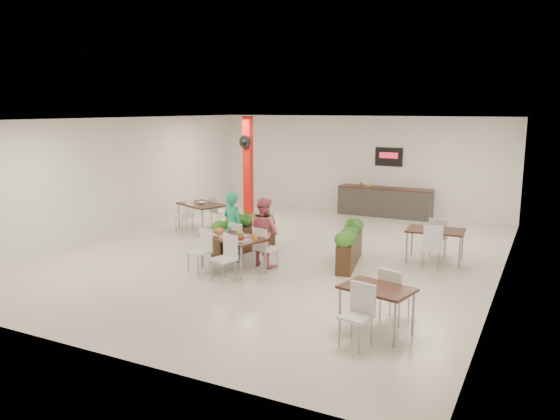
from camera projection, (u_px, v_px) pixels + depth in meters
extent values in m
plane|color=beige|center=(277.00, 253.00, 13.17)|extent=(12.00, 12.00, 0.00)
cube|color=white|center=(359.00, 165.00, 18.13)|extent=(10.00, 0.10, 3.20)
cube|color=white|center=(81.00, 243.00, 7.61)|extent=(10.00, 0.10, 3.20)
cube|color=white|center=(117.00, 176.00, 15.09)|extent=(0.10, 12.00, 3.20)
cube|color=white|center=(505.00, 205.00, 10.65)|extent=(0.10, 12.00, 3.20)
cube|color=white|center=(277.00, 119.00, 12.58)|extent=(10.00, 12.00, 0.04)
cube|color=red|center=(248.00, 166.00, 17.53)|extent=(0.25, 0.25, 3.20)
cylinder|color=black|center=(245.00, 142.00, 17.23)|extent=(0.40, 0.06, 0.40)
sphere|color=black|center=(244.00, 142.00, 17.19)|extent=(0.12, 0.12, 0.12)
cube|color=#2E2B29|center=(385.00, 203.00, 17.59)|extent=(3.00, 0.60, 0.90)
cube|color=black|center=(385.00, 188.00, 17.51)|extent=(3.00, 0.62, 0.04)
cube|color=black|center=(389.00, 157.00, 17.60)|extent=(0.90, 0.04, 0.60)
cube|color=red|center=(389.00, 155.00, 17.56)|extent=(0.60, 0.02, 0.18)
imported|color=#954218|center=(361.00, 183.00, 17.84)|extent=(0.09, 0.09, 0.19)
imported|color=gold|center=(369.00, 184.00, 17.73)|extent=(0.13, 0.13, 0.17)
cube|color=black|center=(233.00, 238.00, 11.65)|extent=(1.58, 1.19, 0.04)
cylinder|color=gray|center=(202.00, 252.00, 11.92)|extent=(0.04, 0.04, 0.71)
cylinder|color=gray|center=(241.00, 264.00, 11.04)|extent=(0.04, 0.04, 0.71)
cylinder|color=gray|center=(226.00, 247.00, 12.40)|extent=(0.04, 0.04, 0.71)
cylinder|color=gray|center=(265.00, 257.00, 11.51)|extent=(0.04, 0.04, 0.71)
cube|color=white|center=(242.00, 242.00, 12.39)|extent=(0.53, 0.53, 0.05)
cube|color=white|center=(235.00, 233.00, 12.22)|extent=(0.41, 0.17, 0.45)
cylinder|color=gray|center=(252.00, 252.00, 12.44)|extent=(0.02, 0.02, 0.43)
cylinder|color=gray|center=(243.00, 250.00, 12.67)|extent=(0.02, 0.02, 0.43)
cylinder|color=gray|center=(241.00, 255.00, 12.20)|extent=(0.02, 0.02, 0.43)
cylinder|color=gray|center=(231.00, 252.00, 12.44)|extent=(0.02, 0.02, 0.43)
cube|color=white|center=(266.00, 249.00, 11.84)|extent=(0.53, 0.53, 0.05)
cube|color=white|center=(260.00, 239.00, 11.66)|extent=(0.41, 0.17, 0.45)
cylinder|color=gray|center=(277.00, 259.00, 11.89)|extent=(0.02, 0.02, 0.43)
cylinder|color=gray|center=(266.00, 256.00, 12.12)|extent=(0.02, 0.02, 0.43)
cylinder|color=gray|center=(266.00, 262.00, 11.65)|extent=(0.02, 0.02, 0.43)
cylinder|color=gray|center=(255.00, 259.00, 11.88)|extent=(0.02, 0.02, 0.43)
cube|color=white|center=(199.00, 252.00, 11.55)|extent=(0.53, 0.53, 0.05)
cube|color=white|center=(206.00, 239.00, 11.64)|extent=(0.41, 0.17, 0.45)
cylinder|color=gray|center=(188.00, 263.00, 11.60)|extent=(0.02, 0.02, 0.43)
cylinder|color=gray|center=(198.00, 266.00, 11.36)|extent=(0.02, 0.02, 0.43)
cylinder|color=gray|center=(201.00, 260.00, 11.83)|extent=(0.02, 0.02, 0.43)
cylinder|color=gray|center=(211.00, 263.00, 11.60)|extent=(0.02, 0.02, 0.43)
cube|color=white|center=(223.00, 259.00, 11.00)|extent=(0.53, 0.53, 0.05)
cube|color=white|center=(230.00, 246.00, 11.09)|extent=(0.41, 0.17, 0.45)
cylinder|color=gray|center=(212.00, 271.00, 11.04)|extent=(0.02, 0.02, 0.43)
cylinder|color=gray|center=(223.00, 274.00, 10.81)|extent=(0.02, 0.02, 0.43)
cylinder|color=gray|center=(225.00, 267.00, 11.28)|extent=(0.02, 0.02, 0.43)
cylinder|color=gray|center=(236.00, 270.00, 11.05)|extent=(0.02, 0.02, 0.43)
cube|color=white|center=(219.00, 234.00, 11.81)|extent=(0.38, 0.38, 0.01)
ellipsoid|color=#AB4C2A|center=(219.00, 231.00, 11.80)|extent=(0.22, 0.22, 0.13)
cube|color=white|center=(240.00, 236.00, 11.66)|extent=(0.33, 0.33, 0.01)
ellipsoid|color=gold|center=(240.00, 233.00, 11.65)|extent=(0.18, 0.18, 0.11)
cube|color=white|center=(241.00, 240.00, 11.28)|extent=(0.33, 0.33, 0.01)
ellipsoid|color=#47140E|center=(241.00, 238.00, 11.27)|extent=(0.16, 0.16, 0.10)
cube|color=white|center=(225.00, 237.00, 11.55)|extent=(0.23, 0.23, 0.01)
ellipsoid|color=white|center=(225.00, 235.00, 11.54)|extent=(0.12, 0.12, 0.07)
cylinder|color=#FFAB1A|center=(256.00, 236.00, 11.35)|extent=(0.07, 0.07, 0.15)
imported|color=brown|center=(220.00, 230.00, 12.08)|extent=(0.12, 0.12, 0.10)
imported|color=#28AD83|center=(233.00, 227.00, 12.38)|extent=(0.68, 0.54, 1.61)
imported|color=#E06378|center=(264.00, 232.00, 12.03)|extent=(0.89, 0.78, 1.53)
cube|color=black|center=(244.00, 239.00, 13.30)|extent=(0.77, 1.94, 0.64)
ellipsoid|color=#1E5618|center=(220.00, 226.00, 12.61)|extent=(0.40, 0.40, 0.32)
ellipsoid|color=#1E5618|center=(232.00, 224.00, 12.91)|extent=(0.40, 0.40, 0.32)
ellipsoid|color=#1E5618|center=(244.00, 221.00, 13.21)|extent=(0.40, 0.40, 0.32)
ellipsoid|color=#1E5618|center=(256.00, 218.00, 13.52)|extent=(0.40, 0.40, 0.32)
ellipsoid|color=#1E5618|center=(267.00, 216.00, 13.82)|extent=(0.40, 0.40, 0.32)
imported|color=#1E5618|center=(244.00, 217.00, 13.20)|extent=(0.37, 0.32, 0.42)
cube|color=black|center=(350.00, 251.00, 12.18)|extent=(0.69, 1.94, 0.64)
ellipsoid|color=#1E5618|center=(344.00, 240.00, 11.34)|extent=(0.40, 0.40, 0.32)
ellipsoid|color=#1E5618|center=(347.00, 235.00, 11.72)|extent=(0.40, 0.40, 0.32)
ellipsoid|color=#1E5618|center=(350.00, 231.00, 12.10)|extent=(0.40, 0.40, 0.32)
ellipsoid|color=#1E5618|center=(353.00, 228.00, 12.48)|extent=(0.40, 0.40, 0.32)
ellipsoid|color=#1E5618|center=(355.00, 224.00, 12.87)|extent=(0.40, 0.40, 0.32)
imported|color=#1E5618|center=(350.00, 228.00, 12.09)|extent=(0.23, 0.23, 0.42)
cube|color=black|center=(202.00, 204.00, 15.64)|extent=(1.62, 1.36, 0.04)
cylinder|color=gray|center=(179.00, 216.00, 15.92)|extent=(0.04, 0.04, 0.71)
cylinder|color=gray|center=(203.00, 223.00, 14.99)|extent=(0.04, 0.04, 0.71)
cylinder|color=gray|center=(202.00, 212.00, 16.43)|extent=(0.04, 0.04, 0.71)
cylinder|color=gray|center=(226.00, 219.00, 15.50)|extent=(0.04, 0.04, 0.71)
cube|color=white|center=(219.00, 211.00, 16.08)|extent=(0.55, 0.55, 0.05)
cube|color=white|center=(214.00, 204.00, 15.91)|extent=(0.40, 0.19, 0.45)
cylinder|color=gray|center=(228.00, 219.00, 16.11)|extent=(0.02, 0.02, 0.43)
cylinder|color=gray|center=(221.00, 218.00, 16.36)|extent=(0.02, 0.02, 0.43)
cylinder|color=gray|center=(218.00, 221.00, 15.89)|extent=(0.02, 0.02, 0.43)
cylinder|color=gray|center=(211.00, 219.00, 16.14)|extent=(0.02, 0.02, 0.43)
cube|color=white|center=(184.00, 217.00, 15.30)|extent=(0.55, 0.55, 0.05)
cube|color=white|center=(190.00, 207.00, 15.38)|extent=(0.40, 0.19, 0.45)
cylinder|color=gray|center=(176.00, 225.00, 15.36)|extent=(0.02, 0.02, 0.43)
cylinder|color=gray|center=(182.00, 227.00, 15.11)|extent=(0.02, 0.02, 0.43)
cylinder|color=gray|center=(186.00, 223.00, 15.58)|extent=(0.02, 0.02, 0.43)
cylinder|color=gray|center=(193.00, 225.00, 15.33)|extent=(0.02, 0.02, 0.43)
imported|color=white|center=(202.00, 203.00, 15.63)|extent=(0.22, 0.22, 0.05)
cube|color=black|center=(436.00, 230.00, 12.33)|extent=(1.32, 0.93, 0.04)
cylinder|color=gray|center=(407.00, 248.00, 12.29)|extent=(0.04, 0.04, 0.71)
cylinder|color=gray|center=(460.00, 253.00, 11.86)|extent=(0.04, 0.04, 0.71)
cylinder|color=gray|center=(412.00, 241.00, 12.95)|extent=(0.04, 0.04, 0.71)
cylinder|color=gray|center=(462.00, 245.00, 12.51)|extent=(0.04, 0.04, 0.71)
cube|color=white|center=(438.00, 237.00, 12.93)|extent=(0.45, 0.45, 0.05)
cube|color=white|center=(438.00, 228.00, 12.71)|extent=(0.42, 0.07, 0.45)
cylinder|color=gray|center=(446.00, 245.00, 13.06)|extent=(0.02, 0.02, 0.43)
cylinder|color=gray|center=(431.00, 244.00, 13.19)|extent=(0.02, 0.02, 0.43)
cylinder|color=gray|center=(444.00, 249.00, 12.75)|extent=(0.02, 0.02, 0.43)
cylinder|color=gray|center=(429.00, 247.00, 12.88)|extent=(0.02, 0.02, 0.43)
cube|color=white|center=(431.00, 249.00, 11.84)|extent=(0.45, 0.45, 0.05)
cube|color=white|center=(433.00, 236.00, 11.97)|extent=(0.42, 0.07, 0.45)
cylinder|color=gray|center=(422.00, 260.00, 11.79)|extent=(0.02, 0.02, 0.43)
cylinder|color=gray|center=(438.00, 262.00, 11.67)|extent=(0.02, 0.02, 0.43)
cylinder|color=gray|center=(424.00, 256.00, 12.10)|extent=(0.02, 0.02, 0.43)
cylinder|color=gray|center=(440.00, 258.00, 11.97)|extent=(0.02, 0.02, 0.43)
imported|color=white|center=(436.00, 228.00, 12.32)|extent=(0.22, 0.22, 0.05)
cube|color=black|center=(377.00, 288.00, 8.37)|extent=(1.20, 0.93, 0.04)
cylinder|color=gray|center=(340.00, 310.00, 8.51)|extent=(0.04, 0.04, 0.71)
cylinder|color=gray|center=(395.00, 325.00, 7.92)|extent=(0.04, 0.04, 0.71)
cylinder|color=gray|center=(360.00, 300.00, 8.96)|extent=(0.04, 0.04, 0.71)
cylinder|color=gray|center=(413.00, 313.00, 8.37)|extent=(0.04, 0.04, 0.71)
cube|color=white|center=(395.00, 296.00, 8.88)|extent=(0.50, 0.50, 0.05)
cube|color=white|center=(390.00, 284.00, 8.69)|extent=(0.42, 0.13, 0.45)
cylinder|color=gray|center=(409.00, 309.00, 8.94)|extent=(0.02, 0.02, 0.43)
cylinder|color=gray|center=(390.00, 304.00, 9.16)|extent=(0.02, 0.02, 0.43)
cylinder|color=gray|center=(399.00, 315.00, 8.68)|extent=(0.02, 0.02, 0.43)
cylinder|color=gray|center=(380.00, 310.00, 8.90)|extent=(0.02, 0.02, 0.43)
cube|color=white|center=(356.00, 317.00, 7.97)|extent=(0.50, 0.50, 0.05)
cube|color=white|center=(363.00, 297.00, 8.07)|extent=(0.42, 0.13, 0.45)
cylinder|color=gray|center=(339.00, 333.00, 7.99)|extent=(0.02, 0.02, 0.43)
cylinder|color=gray|center=(359.00, 339.00, 7.78)|extent=(0.02, 0.02, 0.43)
cylinder|color=gray|center=(352.00, 326.00, 8.25)|extent=(0.02, 0.02, 0.43)
cylinder|color=gray|center=(371.00, 332.00, 8.03)|extent=(0.02, 0.02, 0.43)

